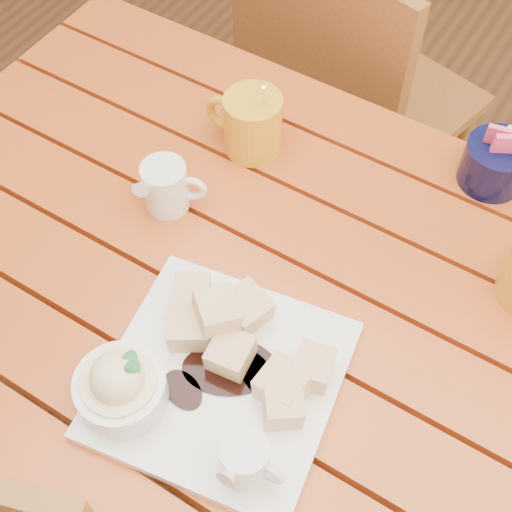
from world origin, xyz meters
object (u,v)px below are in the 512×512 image
Objects in this scene: table at (262,326)px; dessert_plate at (198,378)px; chair_far at (343,98)px; coffee_mug_left at (251,123)px.

dessert_plate reaches higher than table.
dessert_plate is (0.01, -0.17, 0.14)m from table.
chair_far reaches higher than dessert_plate.
table is at bearing -57.88° from coffee_mug_left.
coffee_mug_left is at bearing 108.31° from chair_far.
chair_far is (-0.04, 0.43, -0.31)m from coffee_mug_left.
coffee_mug_left is at bearing 125.43° from table.
dessert_plate is at bearing -70.11° from coffee_mug_left.
coffee_mug_left is at bearing 113.20° from dessert_plate.
coffee_mug_left is (-0.16, 0.38, 0.02)m from dessert_plate.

